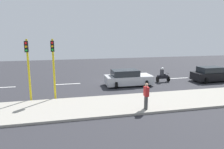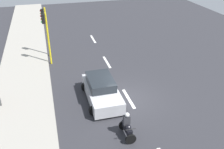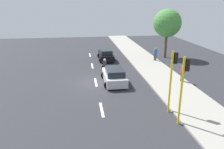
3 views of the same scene
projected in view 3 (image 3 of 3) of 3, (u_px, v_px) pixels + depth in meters
The scene contains 14 objects.
ground_plane at pixel (96, 83), 22.34m from camera, with size 40.00×60.00×0.10m, color #2D2D33.
sidewalk at pixel (163, 78), 23.24m from camera, with size 4.00×60.00×0.15m, color #9E998E.
lane_stripe_north at pixel (102, 110), 16.67m from camera, with size 0.20×2.40×0.01m, color white.
lane_stripe_mid at pixel (96, 82), 22.32m from camera, with size 0.20×2.40×0.01m, color white.
lane_stripe_south at pixel (92, 66), 27.97m from camera, with size 0.20×2.40×0.01m, color white.
lane_stripe_far_south at pixel (90, 55), 33.61m from camera, with size 0.20×2.40×0.01m, color white.
car_black at pixel (106, 55), 30.50m from camera, with size 2.16×4.18×1.52m.
car_silver at pixel (114, 76), 21.93m from camera, with size 2.35×4.41×1.52m.
motorcycle at pixel (105, 66), 25.55m from camera, with size 0.60×1.30×1.53m.
pedestrian_near_signal at pixel (183, 72), 21.92m from camera, with size 0.40×0.24×1.69m.
pedestrian_by_tree at pixel (155, 54), 29.74m from camera, with size 0.40×0.24×1.69m.
traffic_light_corner at pixel (184, 82), 13.86m from camera, with size 0.49×0.24×4.50m.
traffic_light_midblock at pixel (173, 73), 15.47m from camera, with size 0.49×0.24×4.50m.
street_tree_south at pixel (167, 23), 30.68m from camera, with size 3.80×3.80×6.72m.
Camera 3 is at (-1.37, -21.00, 7.65)m, focal length 36.11 mm.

